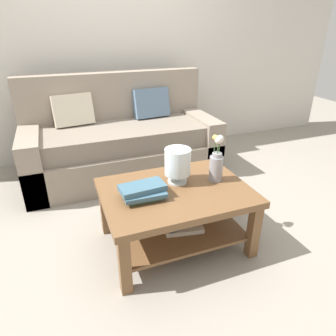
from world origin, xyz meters
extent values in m
plane|color=gray|center=(0.00, 0.00, 0.00)|extent=(10.00, 10.00, 0.00)
cube|color=beige|center=(0.00, 1.65, 1.35)|extent=(6.40, 0.12, 2.70)
cube|color=gray|center=(-0.12, 0.89, 0.18)|extent=(2.00, 0.90, 0.36)
cube|color=gray|center=(-0.12, 0.86, 0.46)|extent=(1.76, 0.74, 0.20)
cube|color=gray|center=(-0.12, 1.24, 0.71)|extent=(2.00, 0.20, 0.70)
cube|color=gray|center=(-1.02, 0.89, 0.30)|extent=(0.20, 0.90, 0.60)
cube|color=gray|center=(0.79, 0.89, 0.30)|extent=(0.20, 0.90, 0.60)
cube|color=beige|center=(-0.57, 1.10, 0.72)|extent=(0.42, 0.24, 0.34)
cube|color=slate|center=(0.28, 1.10, 0.72)|extent=(0.42, 0.22, 0.34)
cube|color=brown|center=(-0.03, -0.41, 0.44)|extent=(1.03, 0.76, 0.05)
cube|color=brown|center=(-0.49, -0.74, 0.21)|extent=(0.07, 0.07, 0.42)
cube|color=brown|center=(0.43, -0.74, 0.21)|extent=(0.07, 0.07, 0.42)
cube|color=brown|center=(-0.49, -0.09, 0.21)|extent=(0.07, 0.07, 0.42)
cube|color=brown|center=(0.43, -0.09, 0.21)|extent=(0.07, 0.07, 0.42)
cube|color=brown|center=(-0.03, -0.41, 0.14)|extent=(0.91, 0.64, 0.02)
cube|color=beige|center=(0.01, -0.45, 0.17)|extent=(0.31, 0.25, 0.03)
cube|color=#2D333D|center=(0.01, -0.41, 0.20)|extent=(0.31, 0.24, 0.03)
cube|color=#51704C|center=(-0.27, -0.43, 0.48)|extent=(0.24, 0.18, 0.03)
cube|color=#3D6075|center=(-0.28, -0.44, 0.51)|extent=(0.29, 0.21, 0.03)
cube|color=#3D6075|center=(-0.28, -0.43, 0.54)|extent=(0.31, 0.18, 0.04)
cylinder|color=silver|center=(0.02, -0.32, 0.48)|extent=(0.14, 0.14, 0.02)
cylinder|color=silver|center=(0.02, -0.32, 0.51)|extent=(0.04, 0.04, 0.05)
cylinder|color=silver|center=(0.02, -0.32, 0.63)|extent=(0.19, 0.19, 0.19)
sphere|color=#2D333D|center=(-0.01, -0.32, 0.59)|extent=(0.04, 0.04, 0.04)
sphere|color=beige|center=(0.05, -0.30, 0.59)|extent=(0.05, 0.05, 0.05)
cylinder|color=gray|center=(0.30, -0.39, 0.56)|extent=(0.10, 0.10, 0.19)
cylinder|color=gray|center=(0.30, -0.39, 0.67)|extent=(0.07, 0.07, 0.03)
cylinder|color=#426638|center=(0.31, -0.39, 0.73)|extent=(0.01, 0.01, 0.09)
sphere|color=silver|center=(0.31, -0.39, 0.79)|extent=(0.06, 0.06, 0.06)
cylinder|color=#426638|center=(0.28, -0.37, 0.74)|extent=(0.01, 0.01, 0.10)
sphere|color=gold|center=(0.28, -0.37, 0.80)|extent=(0.04, 0.04, 0.04)
cylinder|color=#426638|center=(0.29, -0.40, 0.73)|extent=(0.01, 0.01, 0.09)
sphere|color=silver|center=(0.29, -0.40, 0.79)|extent=(0.05, 0.05, 0.05)
camera|label=1|loc=(-0.75, -2.12, 1.52)|focal=32.23mm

